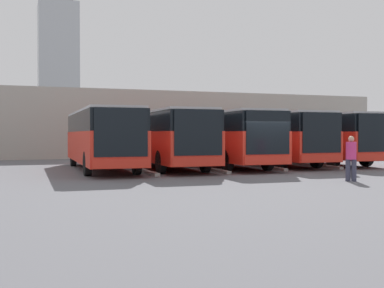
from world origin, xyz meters
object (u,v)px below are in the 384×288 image
at_px(bus_3, 164,137).
at_px(pedestrian, 351,157).
at_px(bus_1, 268,136).
at_px(bus_0, 315,136).
at_px(bus_2, 221,137).
at_px(bus_4, 101,137).

height_order(bus_3, pedestrian, bus_3).
relative_size(bus_3, pedestrian, 6.36).
bearing_deg(bus_3, bus_1, -172.90).
distance_m(bus_1, bus_3, 7.04).
bearing_deg(bus_3, bus_0, -174.26).
bearing_deg(pedestrian, bus_1, -64.91).
relative_size(bus_2, pedestrian, 6.36).
bearing_deg(bus_4, pedestrian, 132.26).
xyz_separation_m(bus_4, pedestrian, (-8.48, 9.61, -0.77)).
bearing_deg(bus_0, bus_3, 5.74).
relative_size(bus_1, bus_4, 1.00).
bearing_deg(bus_1, bus_0, -177.00).
xyz_separation_m(bus_2, pedestrian, (-1.48, 9.78, -0.77)).
bearing_deg(pedestrian, bus_4, -12.63).
distance_m(bus_0, pedestrian, 12.02).
height_order(bus_3, bus_4, same).
xyz_separation_m(bus_3, bus_4, (3.50, 0.14, 0.00)).
height_order(bus_4, pedestrian, bus_4).
relative_size(bus_2, bus_4, 1.00).
xyz_separation_m(bus_1, bus_2, (3.50, 0.74, 0.00)).
xyz_separation_m(bus_0, bus_4, (13.99, 1.04, 0.00)).
relative_size(bus_1, pedestrian, 6.36).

